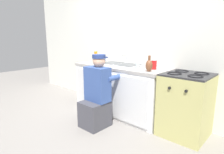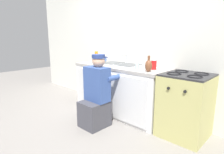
% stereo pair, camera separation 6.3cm
% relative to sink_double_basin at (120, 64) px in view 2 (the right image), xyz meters
% --- Properties ---
extents(ground_plane, '(12.00, 12.00, 0.00)m').
position_rel_sink_double_basin_xyz_m(ground_plane, '(0.00, -0.30, -0.89)').
color(ground_plane, gray).
extents(back_wall, '(6.00, 0.10, 2.50)m').
position_rel_sink_double_basin_xyz_m(back_wall, '(0.00, 0.35, 0.36)').
color(back_wall, silver).
rests_on(back_wall, ground_plane).
extents(counter_cabinet, '(1.71, 0.62, 0.83)m').
position_rel_sink_double_basin_xyz_m(counter_cabinet, '(0.00, -0.01, -0.48)').
color(counter_cabinet, white).
rests_on(counter_cabinet, ground_plane).
extents(countertop, '(1.75, 0.62, 0.04)m').
position_rel_sink_double_basin_xyz_m(countertop, '(0.00, -0.00, -0.04)').
color(countertop, '#9E9993').
rests_on(countertop, counter_cabinet).
extents(sink_double_basin, '(0.80, 0.44, 0.19)m').
position_rel_sink_double_basin_xyz_m(sink_double_basin, '(0.00, 0.00, 0.00)').
color(sink_double_basin, silver).
rests_on(sink_double_basin, countertop).
extents(stove_range, '(0.60, 0.62, 0.89)m').
position_rel_sink_double_basin_xyz_m(stove_range, '(1.19, -0.00, -0.45)').
color(stove_range, tan).
rests_on(stove_range, ground_plane).
extents(plumber_person, '(0.42, 0.61, 1.10)m').
position_rel_sink_double_basin_xyz_m(plumber_person, '(0.07, -0.63, -0.43)').
color(plumber_person, '#3F3F47').
rests_on(plumber_person, ground_plane).
extents(soda_cup_red, '(0.08, 0.08, 0.15)m').
position_rel_sink_double_basin_xyz_m(soda_cup_red, '(0.65, 0.04, 0.06)').
color(soda_cup_red, red).
rests_on(soda_cup_red, countertop).
extents(coffee_mug, '(0.13, 0.08, 0.09)m').
position_rel_sink_double_basin_xyz_m(coffee_mug, '(-0.54, 0.13, 0.03)').
color(coffee_mug, '#335699').
rests_on(coffee_mug, countertop).
extents(water_glass, '(0.06, 0.06, 0.10)m').
position_rel_sink_double_basin_xyz_m(water_glass, '(0.47, -0.15, 0.03)').
color(water_glass, '#ADC6CC').
rests_on(water_glass, countertop).
extents(vase_decorative, '(0.10, 0.10, 0.23)m').
position_rel_sink_double_basin_xyz_m(vase_decorative, '(0.69, -0.17, 0.07)').
color(vase_decorative, brown).
rests_on(vase_decorative, countertop).
extents(cell_phone, '(0.07, 0.14, 0.01)m').
position_rel_sink_double_basin_xyz_m(cell_phone, '(0.54, 0.14, -0.01)').
color(cell_phone, black).
rests_on(cell_phone, countertop).
extents(soap_bottle_orange, '(0.06, 0.06, 0.25)m').
position_rel_sink_double_basin_xyz_m(soap_bottle_orange, '(-0.58, -0.02, 0.09)').
color(soap_bottle_orange, orange).
rests_on(soap_bottle_orange, countertop).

